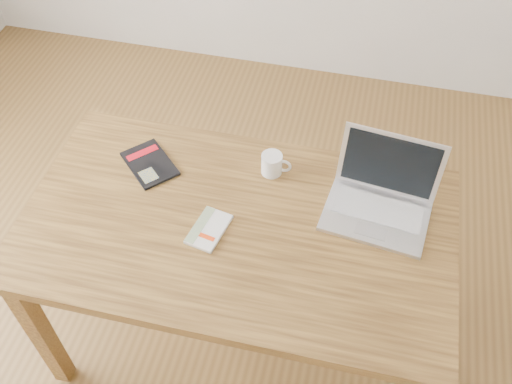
% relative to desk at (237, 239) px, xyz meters
% --- Properties ---
extents(room, '(4.04, 4.04, 2.70)m').
position_rel_desk_xyz_m(room, '(-0.22, -0.15, 0.69)').
color(room, brown).
rests_on(room, ground).
extents(desk, '(1.41, 0.81, 0.75)m').
position_rel_desk_xyz_m(desk, '(0.00, 0.00, 0.00)').
color(desk, brown).
rests_on(desk, ground).
extents(white_guidebook, '(0.13, 0.17, 0.01)m').
position_rel_desk_xyz_m(white_guidebook, '(-0.08, -0.05, 0.10)').
color(white_guidebook, silver).
rests_on(white_guidebook, desk).
extents(black_guidebook, '(0.24, 0.24, 0.01)m').
position_rel_desk_xyz_m(black_guidebook, '(-0.37, 0.18, 0.09)').
color(black_guidebook, black).
rests_on(black_guidebook, desk).
extents(laptop, '(0.36, 0.32, 0.23)m').
position_rel_desk_xyz_m(laptop, '(0.44, 0.17, 0.14)').
color(laptop, silver).
rests_on(laptop, desk).
extents(coffee_mug, '(0.11, 0.07, 0.08)m').
position_rel_desk_xyz_m(coffee_mug, '(0.06, 0.25, 0.13)').
color(coffee_mug, white).
rests_on(coffee_mug, desk).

